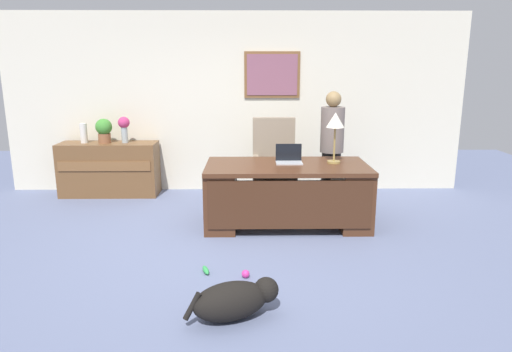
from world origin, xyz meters
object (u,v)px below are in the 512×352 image
object	(u,v)px
armchair	(274,167)
laptop	(289,158)
dog_toy_ball	(246,274)
credenza	(110,169)
desk	(287,192)
desk_lamp	(335,123)
potted_plant	(104,130)
person_standing	(332,148)
dog_lying	(235,300)
vase_empty	(84,133)
vase_with_flowers	(124,126)
dog_toy_bone	(206,270)

from	to	relation	value
armchair	laptop	distance (m)	0.88
dog_toy_ball	credenza	bearing A→B (deg)	125.89
desk	dog_toy_ball	world-z (taller)	desk
desk_lamp	potted_plant	distance (m)	3.44
credenza	armchair	xyz separation A→B (m)	(2.46, -0.44, 0.12)
person_standing	dog_lying	world-z (taller)	person_standing
credenza	potted_plant	xyz separation A→B (m)	(-0.04, 0.00, 0.60)
credenza	desk	bearing A→B (deg)	-28.58
desk_lamp	vase_empty	distance (m)	3.73
vase_empty	dog_toy_ball	bearing A→B (deg)	-49.90
laptop	potted_plant	distance (m)	2.93
credenza	person_standing	xyz separation A→B (m)	(3.24, -0.57, 0.41)
armchair	vase_with_flowers	bearing A→B (deg)	168.76
potted_plant	vase_with_flowers	bearing A→B (deg)	0.00
desk_lamp	desk	bearing A→B (deg)	-168.31
armchair	dog_toy_bone	distance (m)	2.49
armchair	dog_lying	bearing A→B (deg)	-98.40
armchair	person_standing	world-z (taller)	person_standing
person_standing	laptop	size ratio (longest dim) A/B	4.95
person_standing	dog_toy_ball	xyz separation A→B (m)	(-1.17, -2.29, -0.77)
person_standing	desk_lamp	world-z (taller)	person_standing
credenza	dog_toy_bone	world-z (taller)	credenza
desk_lamp	vase_with_flowers	world-z (taller)	desk_lamp
armchair	person_standing	bearing A→B (deg)	-9.87
dog_lying	vase_with_flowers	bearing A→B (deg)	115.94
vase_with_flowers	dog_toy_bone	xyz separation A→B (m)	(1.43, -2.75, -1.02)
laptop	dog_toy_ball	size ratio (longest dim) A/B	4.27
person_standing	desk_lamp	bearing A→B (deg)	-97.69
dog_lying	dog_toy_ball	bearing A→B (deg)	83.73
desk	dog_toy_bone	size ratio (longest dim) A/B	11.16
dog_toy_ball	vase_with_flowers	bearing A→B (deg)	122.30
person_standing	dog_toy_bone	size ratio (longest dim) A/B	9.02
dog_lying	dog_toy_bone	size ratio (longest dim) A/B	4.19
vase_empty	potted_plant	size ratio (longest dim) A/B	0.81
desk_lamp	dog_toy_bone	bearing A→B (deg)	-134.57
armchair	vase_empty	xyz separation A→B (m)	(-2.80, 0.44, 0.42)
desk_lamp	potted_plant	bearing A→B (deg)	158.13
dog_lying	laptop	size ratio (longest dim) A/B	2.30
armchair	vase_empty	size ratio (longest dim) A/B	4.12
desk	armchair	bearing A→B (deg)	96.34
potted_plant	dog_toy_bone	distance (m)	3.39
laptop	potted_plant	world-z (taller)	potted_plant
vase_empty	dog_toy_bone	xyz separation A→B (m)	(2.03, -2.75, -0.92)
armchair	desk_lamp	world-z (taller)	desk_lamp
dog_toy_ball	armchair	bearing A→B (deg)	80.99
laptop	desk_lamp	distance (m)	0.70
desk	laptop	bearing A→B (deg)	77.77
credenza	dog_toy_ball	size ratio (longest dim) A/B	19.25
dog_lying	laptop	bearing A→B (deg)	75.44
dog_lying	armchair	bearing A→B (deg)	81.60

